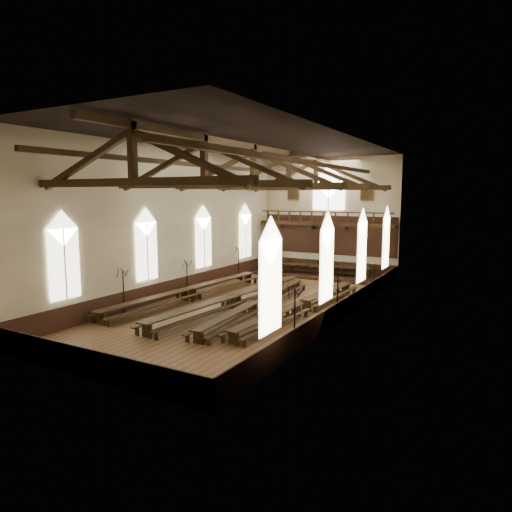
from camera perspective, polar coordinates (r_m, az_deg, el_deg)
The scene contains 21 objects.
ground at distance 28.64m, azimuth -0.34°, elevation -6.23°, with size 26.00×26.00×0.00m, color brown.
room_walls at distance 27.80m, azimuth -0.35°, elevation 6.80°, with size 26.00×26.00×26.00m.
wainscot_band at distance 28.50m, azimuth -0.34°, elevation -5.06°, with size 12.00×26.00×1.20m.
side_windows at distance 27.97m, azimuth -0.34°, elevation 1.22°, with size 11.85×19.80×4.50m.
end_window at distance 39.52m, azimuth 9.07°, elevation 8.08°, with size 2.80×0.12×3.80m.
minstrels_gallery at distance 39.41m, azimuth 8.84°, elevation 3.26°, with size 11.80×1.24×3.70m.
portraits at distance 39.51m, azimuth 9.06°, elevation 7.90°, with size 7.75×0.09×1.45m.
roof_trusses at distance 27.83m, azimuth -0.35°, elevation 10.42°, with size 11.70×25.70×2.80m.
refectory_row_a at distance 30.48m, azimuth -8.38°, elevation -4.36°, with size 2.03×14.83×0.79m.
refectory_row_b at distance 28.08m, azimuth -2.75°, elevation -5.28°, with size 2.17×15.07×0.81m.
refectory_row_c at distance 27.31m, azimuth 0.20°, elevation -5.81°, with size 1.97×14.09×0.71m.
refectory_row_d at distance 26.87m, azimuth 5.77°, elevation -6.05°, with size 1.90×14.24×0.72m.
dais at distance 38.77m, azimuth 7.84°, elevation -2.46°, with size 11.40×3.15×0.21m, color black.
high_table at distance 38.64m, azimuth 7.86°, elevation -1.29°, with size 8.79×2.06×0.82m.
high_chairs at distance 39.44m, azimuth 8.32°, elevation -1.26°, with size 7.68×0.48×1.10m.
candelabrum_left_near at distance 27.59m, azimuth -16.19°, elevation -5.34°, with size 0.73×0.82×2.68m.
candelabrum_left_mid at distance 31.91m, azimuth -8.60°, elevation -3.51°, with size 0.73×0.70×2.44m.
candelabrum_left_far at distance 37.40m, azimuth -2.18°, elevation -1.67°, with size 0.79×0.78×2.66m.
candelabrum_right_near at distance 20.83m, azimuth 4.84°, elevation -9.13°, with size 0.82×0.87×2.88m.
candelabrum_right_mid at distance 25.97m, azimuth 10.13°, elevation -5.82°, with size 0.87×0.83×2.90m.
candelabrum_right_far at distance 32.20m, azimuth 14.04°, elevation -3.64°, with size 0.62×0.70×2.29m.
Camera 1 is at (13.79, -24.13, 6.90)m, focal length 32.00 mm.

